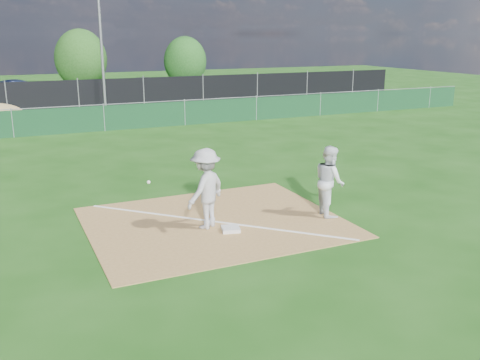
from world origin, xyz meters
name	(u,v)px	position (x,y,z in m)	size (l,w,h in m)	color
ground	(129,151)	(0.00, 10.00, 0.00)	(90.00, 90.00, 0.00)	#16470F
infield_dirt	(215,222)	(0.00, 1.00, 0.01)	(6.00, 5.00, 0.02)	olive
foul_line	(215,221)	(0.00, 1.00, 0.03)	(0.08, 7.00, 0.01)	white
green_fence	(104,118)	(0.00, 15.00, 0.60)	(44.00, 0.05, 1.20)	#0E331A
black_fence	(78,95)	(0.00, 23.00, 0.90)	(46.00, 0.04, 1.80)	black
parking_lot	(69,101)	(0.00, 28.00, 0.01)	(46.00, 9.00, 0.01)	black
light_pole	(101,42)	(1.50, 22.70, 4.00)	(0.16, 0.16, 8.00)	slate
first_base	(231,229)	(0.11, 0.27, 0.06)	(0.41, 0.41, 0.09)	silver
play_at_first	(206,189)	(-0.32, 0.74, 0.97)	(2.14, 1.27, 1.90)	#B6B6B9
runner	(330,181)	(2.85, 0.35, 0.89)	(0.87, 0.68, 1.79)	white
car_mid	(22,91)	(-2.88, 28.34, 0.75)	(1.57, 4.52, 1.49)	black
car_right	(151,87)	(5.88, 28.17, 0.72)	(1.98, 4.87, 1.41)	black
tree_mid	(81,59)	(1.99, 34.69, 2.50)	(4.10, 4.10, 4.86)	#382316
tree_right	(185,61)	(10.44, 33.70, 2.19)	(3.59, 3.59, 4.26)	#382316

